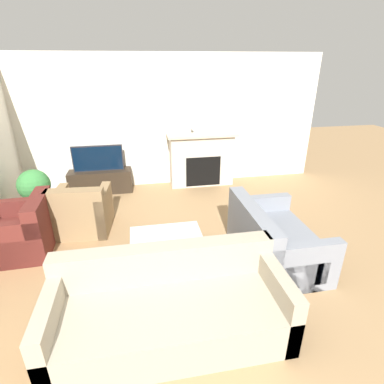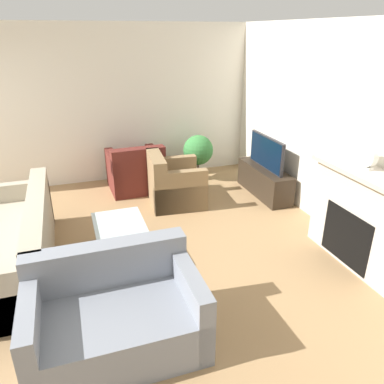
{
  "view_description": "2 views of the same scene",
  "coord_description": "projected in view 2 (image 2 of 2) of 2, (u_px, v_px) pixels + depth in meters",
  "views": [
    {
      "loc": [
        -0.06,
        -1.3,
        2.54
      ],
      "look_at": [
        0.66,
        2.57,
        0.81
      ],
      "focal_mm": 28.0,
      "sensor_mm": 36.0,
      "label": 1
    },
    {
      "loc": [
        4.27,
        1.7,
        2.54
      ],
      "look_at": [
        0.61,
        2.94,
        0.88
      ],
      "focal_mm": 35.0,
      "sensor_mm": 36.0,
      "label": 2
    }
  ],
  "objects": [
    {
      "name": "mantel_clock",
      "position": [
        368.0,
        157.0,
        4.11
      ],
      "size": [
        0.23,
        0.07,
        0.26
      ],
      "color": "beige",
      "rests_on": "fireplace"
    },
    {
      "name": "couch_sectional",
      "position": [
        12.0,
        247.0,
        4.26
      ],
      "size": [
        2.27,
        0.95,
        0.82
      ],
      "color": "#9E937F",
      "rests_on": "ground_plane"
    },
    {
      "name": "coffee_table",
      "position": [
        120.0,
        229.0,
        4.52
      ],
      "size": [
        0.96,
        0.61,
        0.38
      ],
      "color": "#333338",
      "rests_on": "ground_plane"
    },
    {
      "name": "potted_plant",
      "position": [
        198.0,
        151.0,
        6.79
      ],
      "size": [
        0.54,
        0.54,
        0.83
      ],
      "color": "#47474C",
      "rests_on": "ground_plane"
    },
    {
      "name": "tv",
      "position": [
        267.0,
        152.0,
        6.07
      ],
      "size": [
        0.99,
        0.06,
        0.53
      ],
      "color": "#232328",
      "rests_on": "tv_stand"
    },
    {
      "name": "armchair_by_window",
      "position": [
        136.0,
        173.0,
        6.44
      ],
      "size": [
        0.88,
        0.9,
        0.82
      ],
      "rotation": [
        0.0,
        0.0,
        -1.54
      ],
      "color": "#5B231E",
      "rests_on": "ground_plane"
    },
    {
      "name": "fireplace",
      "position": [
        364.0,
        216.0,
        4.28
      ],
      "size": [
        1.47,
        0.46,
        1.14
      ],
      "color": "#BCB2A3",
      "rests_on": "ground_plane"
    },
    {
      "name": "armchair_accent",
      "position": [
        174.0,
        185.0,
        5.92
      ],
      "size": [
        0.9,
        0.88,
        0.82
      ],
      "rotation": [
        0.0,
        0.0,
        3.06
      ],
      "color": "#8C704C",
      "rests_on": "ground_plane"
    },
    {
      "name": "wall_back",
      "position": [
        320.0,
        125.0,
        5.17
      ],
      "size": [
        7.81,
        0.06,
        2.7
      ],
      "color": "silver",
      "rests_on": "ground_plane"
    },
    {
      "name": "tv_stand",
      "position": [
        264.0,
        181.0,
        6.27
      ],
      "size": [
        1.26,
        0.38,
        0.47
      ],
      "color": "#2D2319",
      "rests_on": "ground_plane"
    },
    {
      "name": "wall_left",
      "position": [
        112.0,
        106.0,
        6.54
      ],
      "size": [
        0.06,
        8.0,
        2.7
      ],
      "color": "silver",
      "rests_on": "ground_plane"
    },
    {
      "name": "couch_loveseat",
      "position": [
        115.0,
        316.0,
        3.22
      ],
      "size": [
        0.95,
        1.44,
        0.82
      ],
      "rotation": [
        0.0,
        0.0,
        1.57
      ],
      "color": "gray",
      "rests_on": "ground_plane"
    }
  ]
}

